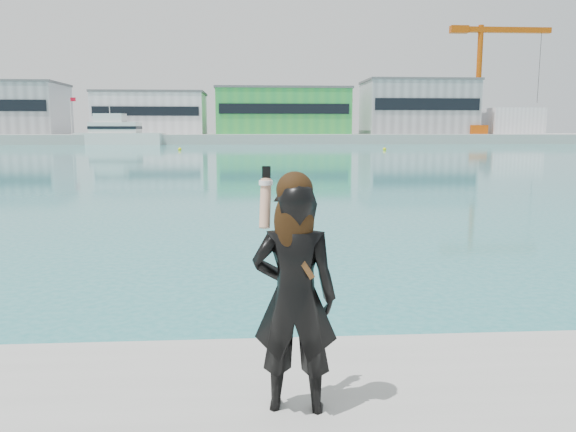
# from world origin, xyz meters

# --- Properties ---
(far_quay) EXTENTS (320.00, 40.00, 2.00)m
(far_quay) POSITION_xyz_m (0.00, 130.00, 1.00)
(far_quay) COLOR #9E9E99
(far_quay) RESTS_ON ground
(warehouse_grey_left) EXTENTS (26.52, 16.36, 11.50)m
(warehouse_grey_left) POSITION_xyz_m (-55.00, 127.98, 7.76)
(warehouse_grey_left) COLOR gray
(warehouse_grey_left) RESTS_ON far_quay
(warehouse_white) EXTENTS (24.48, 15.35, 9.50)m
(warehouse_white) POSITION_xyz_m (-22.00, 127.98, 6.76)
(warehouse_white) COLOR silver
(warehouse_white) RESTS_ON far_quay
(warehouse_green) EXTENTS (30.60, 16.36, 10.50)m
(warehouse_green) POSITION_xyz_m (8.00, 127.98, 7.26)
(warehouse_green) COLOR green
(warehouse_green) RESTS_ON far_quay
(warehouse_grey_right) EXTENTS (25.50, 15.35, 12.50)m
(warehouse_grey_right) POSITION_xyz_m (40.00, 127.98, 8.26)
(warehouse_grey_right) COLOR gray
(warehouse_grey_right) RESTS_ON far_quay
(ancillary_shed) EXTENTS (12.00, 10.00, 6.00)m
(ancillary_shed) POSITION_xyz_m (62.00, 126.00, 5.00)
(ancillary_shed) COLOR silver
(ancillary_shed) RESTS_ON far_quay
(dock_crane) EXTENTS (23.00, 4.00, 24.00)m
(dock_crane) POSITION_xyz_m (53.20, 122.00, 15.07)
(dock_crane) COLOR #C74E0B
(dock_crane) RESTS_ON far_quay
(flagpole_left) EXTENTS (1.28, 0.16, 8.00)m
(flagpole_left) POSITION_xyz_m (-37.91, 121.00, 6.54)
(flagpole_left) COLOR silver
(flagpole_left) RESTS_ON far_quay
(flagpole_right) EXTENTS (1.28, 0.16, 8.00)m
(flagpole_right) POSITION_xyz_m (22.09, 121.00, 6.54)
(flagpole_right) COLOR silver
(flagpole_right) RESTS_ON far_quay
(motor_yacht) EXTENTS (17.75, 6.74, 8.08)m
(motor_yacht) POSITION_xyz_m (-26.16, 111.72, 2.27)
(motor_yacht) COLOR silver
(motor_yacht) RESTS_ON ground
(buoy_near) EXTENTS (0.50, 0.50, 0.50)m
(buoy_near) POSITION_xyz_m (19.76, 75.98, 0.00)
(buoy_near) COLOR #ECEC0C
(buoy_near) RESTS_ON ground
(buoy_far) EXTENTS (0.50, 0.50, 0.50)m
(buoy_far) POSITION_xyz_m (-9.74, 77.77, 0.00)
(buoy_far) COLOR #ECEC0C
(buoy_far) RESTS_ON ground
(woman) EXTENTS (0.67, 0.49, 1.78)m
(woman) POSITION_xyz_m (0.60, -0.44, 1.70)
(woman) COLOR black
(woman) RESTS_ON near_quay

